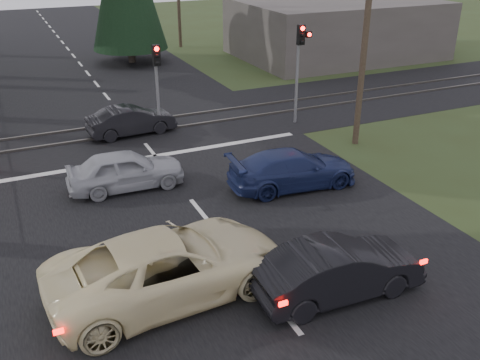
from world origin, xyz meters
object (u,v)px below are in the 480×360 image
traffic_signal_center (157,74)px  dark_hatchback (338,270)px  cream_coupe (169,265)px  traffic_signal_right (300,55)px  utility_pole_near (366,34)px  blue_sedan (293,169)px  silver_car (126,170)px  dark_car_far (131,121)px

traffic_signal_center → dark_hatchback: size_ratio=0.92×
cream_coupe → traffic_signal_center: bearing=-19.9°
traffic_signal_right → dark_hatchback: traffic_signal_right is taller
traffic_signal_center → utility_pole_near: size_ratio=0.46×
utility_pole_near → blue_sedan: (-4.73, -2.69, -4.03)m
traffic_signal_center → blue_sedan: size_ratio=0.86×
silver_car → utility_pole_near: bearing=-86.1°
traffic_signal_center → cream_coupe: traffic_signal_center is taller
traffic_signal_right → traffic_signal_center: 6.68m
silver_car → traffic_signal_center: bearing=-27.0°
dark_hatchback → silver_car: bearing=23.6°
utility_pole_near → blue_sedan: utility_pole_near is taller
traffic_signal_center → silver_car: traffic_signal_center is taller
traffic_signal_right → cream_coupe: (-9.82, -10.47, -2.46)m
traffic_signal_center → dark_car_far: 2.53m
cream_coupe → silver_car: (0.49, 6.70, -0.15)m
cream_coupe → silver_car: size_ratio=1.48×
traffic_signal_right → dark_hatchback: 13.87m
blue_sedan → utility_pole_near: bearing=-55.8°
traffic_signal_center → dark_hatchback: (0.61, -13.47, -2.07)m
traffic_signal_right → silver_car: size_ratio=1.13×
dark_hatchback → cream_coupe: bearing=67.1°
traffic_signal_center → blue_sedan: (2.77, -7.37, -2.11)m
traffic_signal_center → silver_car: (-2.79, -4.98, -2.10)m
traffic_signal_right → silver_car: (-9.33, -3.78, -2.60)m
dark_car_far → dark_hatchback: bearing=-177.1°
traffic_signal_right → dark_hatchback: (-5.93, -12.26, -2.58)m
traffic_signal_center → dark_car_far: (-1.20, 0.57, -2.15)m
traffic_signal_right → cream_coupe: 14.57m
traffic_signal_right → blue_sedan: bearing=-121.5°
traffic_signal_right → silver_car: 10.40m
utility_pole_near → blue_sedan: bearing=-150.4°
traffic_signal_right → blue_sedan: traffic_signal_right is taller
traffic_signal_center → cream_coupe: 12.28m
traffic_signal_right → dark_hatchback: bearing=-115.8°
utility_pole_near → dark_car_far: bearing=148.9°
traffic_signal_center → dark_car_far: size_ratio=1.03×
utility_pole_near → dark_hatchback: utility_pole_near is taller
blue_sedan → dark_car_far: bearing=31.1°
traffic_signal_right → utility_pole_near: bearing=-74.7°
traffic_signal_right → traffic_signal_center: size_ratio=1.15×
dark_hatchback → silver_car: (-3.40, 8.49, -0.02)m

